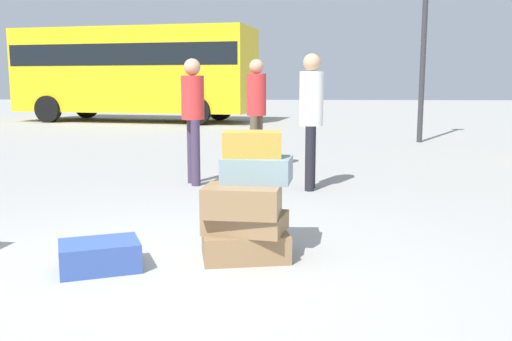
# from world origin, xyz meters

# --- Properties ---
(ground_plane) EXTENTS (80.00, 80.00, 0.00)m
(ground_plane) POSITION_xyz_m (0.00, 0.00, 0.00)
(ground_plane) COLOR #9E9E99
(suitcase_tower) EXTENTS (0.74, 0.63, 0.98)m
(suitcase_tower) POSITION_xyz_m (0.48, 0.52, 0.42)
(suitcase_tower) COLOR olive
(suitcase_tower) RESTS_ON ground
(suitcase_navy_right_side) EXTENTS (0.67, 0.58, 0.21)m
(suitcase_navy_right_side) POSITION_xyz_m (-0.58, 0.17, 0.11)
(suitcase_navy_right_side) COLOR #334F99
(suitcase_navy_right_side) RESTS_ON ground
(person_bearded_onlooker) EXTENTS (0.30, 0.33, 1.70)m
(person_bearded_onlooker) POSITION_xyz_m (0.34, 5.00, 1.02)
(person_bearded_onlooker) COLOR brown
(person_bearded_onlooker) RESTS_ON ground
(person_tourist_with_camera) EXTENTS (0.30, 0.32, 1.66)m
(person_tourist_with_camera) POSITION_xyz_m (-0.44, 3.67, 1.00)
(person_tourist_with_camera) COLOR #3F334C
(person_tourist_with_camera) RESTS_ON ground
(person_passerby_in_red) EXTENTS (0.30, 0.34, 1.71)m
(person_passerby_in_red) POSITION_xyz_m (1.10, 3.39, 1.02)
(person_passerby_in_red) COLOR black
(person_passerby_in_red) RESTS_ON ground
(parked_bus) EXTENTS (8.50, 3.98, 3.15)m
(parked_bus) POSITION_xyz_m (-4.36, 15.83, 1.83)
(parked_bus) COLOR yellow
(parked_bus) RESTS_ON ground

